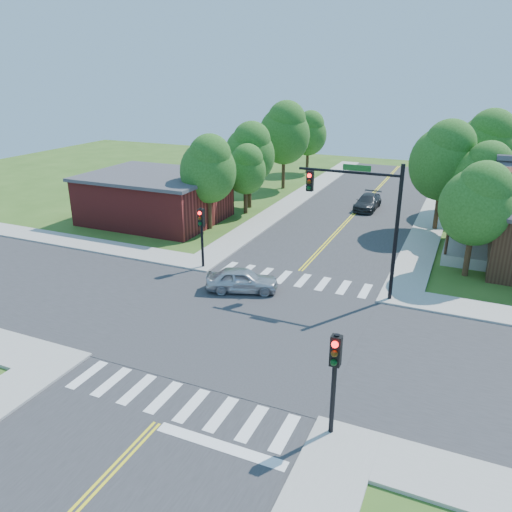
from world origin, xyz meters
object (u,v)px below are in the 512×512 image
at_px(signal_pole_nw, 201,227).
at_px(car_dgrey, 368,202).
at_px(car_silver, 242,280).
at_px(signal_mast_ne, 364,208).
at_px(signal_pole_se, 335,367).

relative_size(signal_pole_nw, car_dgrey, 0.87).
bearing_deg(car_silver, signal_mast_ne, -90.08).
xyz_separation_m(signal_mast_ne, car_silver, (-5.89, -2.09, -4.19)).
bearing_deg(signal_mast_ne, signal_pole_se, -81.44).
xyz_separation_m(signal_pole_nw, car_dgrey, (6.29, 17.60, -2.03)).
bearing_deg(car_dgrey, car_silver, -96.70).
xyz_separation_m(signal_mast_ne, signal_pole_nw, (-9.51, -0.01, -2.19)).
distance_m(signal_mast_ne, signal_pole_nw, 9.76).
xyz_separation_m(signal_mast_ne, car_dgrey, (-3.23, 17.59, -4.22)).
distance_m(signal_pole_nw, car_dgrey, 18.80).
distance_m(signal_pole_nw, car_silver, 4.63).
bearing_deg(car_dgrey, signal_mast_ne, -78.61).
distance_m(signal_mast_ne, signal_pole_se, 11.55).
relative_size(signal_mast_ne, car_silver, 1.71).
bearing_deg(car_dgrey, signal_pole_nw, -108.66).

